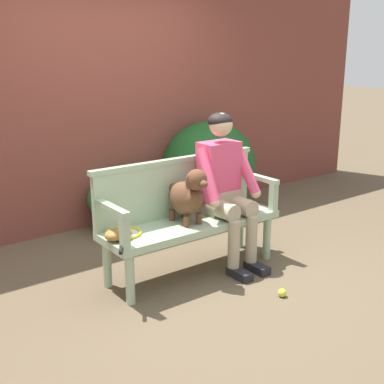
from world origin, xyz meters
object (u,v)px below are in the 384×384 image
object	(u,v)px
baseball_glove	(118,234)
tennis_ball	(282,293)
garden_bench	(192,228)
tennis_racket	(123,234)
dog_on_bench	(188,195)
person_seated	(224,183)

from	to	relation	value
baseball_glove	tennis_ball	xyz separation A→B (m)	(0.98, -0.77, -0.47)
tennis_ball	baseball_glove	bearing A→B (deg)	141.88
garden_bench	tennis_racket	distance (m)	0.64
garden_bench	baseball_glove	xyz separation A→B (m)	(-0.70, -0.01, 0.11)
dog_on_bench	baseball_glove	distance (m)	0.67
garden_bench	baseball_glove	distance (m)	0.71
baseball_glove	dog_on_bench	bearing A→B (deg)	-2.72
dog_on_bench	baseball_glove	bearing A→B (deg)	178.52
person_seated	tennis_racket	xyz separation A→B (m)	(-0.97, 0.05, -0.26)
tennis_ball	garden_bench	bearing A→B (deg)	109.61
dog_on_bench	tennis_racket	size ratio (longest dim) A/B	0.86
dog_on_bench	baseball_glove	world-z (taller)	dog_on_bench
baseball_glove	garden_bench	bearing A→B (deg)	-0.03
baseball_glove	tennis_ball	size ratio (longest dim) A/B	3.33
tennis_racket	person_seated	bearing A→B (deg)	-3.22
person_seated	tennis_ball	distance (m)	1.05
person_seated	tennis_ball	bearing A→B (deg)	-94.47
person_seated	tennis_racket	bearing A→B (deg)	176.78
dog_on_bench	tennis_ball	bearing A→B (deg)	-65.56
garden_bench	baseball_glove	bearing A→B (deg)	-178.79
garden_bench	tennis_ball	xyz separation A→B (m)	(0.28, -0.79, -0.36)
tennis_ball	tennis_racket	bearing A→B (deg)	137.70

